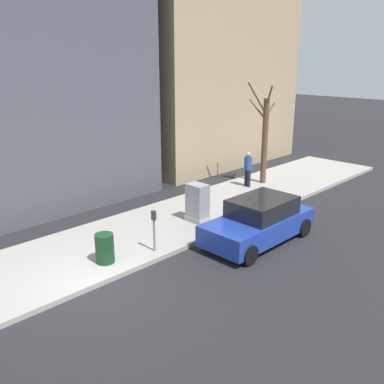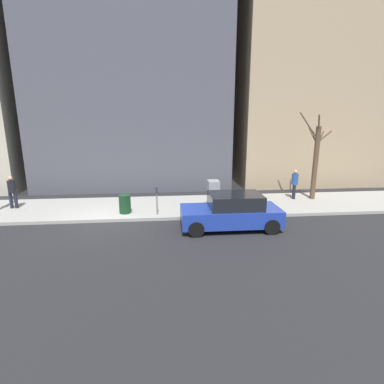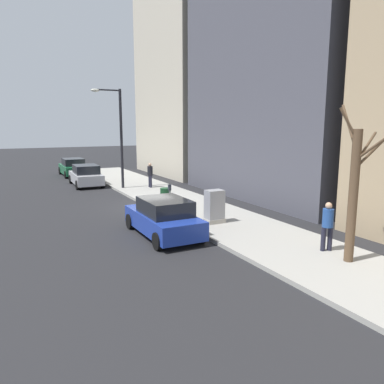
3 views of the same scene
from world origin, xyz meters
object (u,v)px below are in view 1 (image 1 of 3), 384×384
at_px(parked_car_blue, 259,221).
at_px(parking_meter, 154,226).
at_px(bare_tree, 264,138).
at_px(trash_bin, 105,248).
at_px(utility_box, 197,203).
at_px(pedestrian_near_meter, 248,167).

bearing_deg(parked_car_blue, parking_meter, 62.31).
bearing_deg(bare_tree, trash_bin, 99.43).
relative_size(parking_meter, utility_box, 0.94).
xyz_separation_m(utility_box, pedestrian_near_meter, (1.45, -4.93, 0.24)).
distance_m(parking_meter, bare_tree, 9.16).
bearing_deg(bare_tree, parked_car_blue, 124.67).
height_order(parking_meter, pedestrian_near_meter, pedestrian_near_meter).
relative_size(parked_car_blue, trash_bin, 4.68).
bearing_deg(utility_box, pedestrian_near_meter, -73.61).
relative_size(parking_meter, trash_bin, 1.50).
relative_size(trash_bin, pedestrian_near_meter, 0.54).
bearing_deg(parking_meter, pedestrian_near_meter, -73.49).
bearing_deg(parked_car_blue, bare_tree, -55.03).
bearing_deg(utility_box, trash_bin, 95.22).
relative_size(utility_box, bare_tree, 0.30).
height_order(utility_box, bare_tree, bare_tree).
height_order(parked_car_blue, bare_tree, bare_tree).
bearing_deg(parking_meter, utility_box, -73.29).
distance_m(utility_box, pedestrian_near_meter, 5.14).
xyz_separation_m(parking_meter, trash_bin, (0.45, 1.55, -0.38)).
relative_size(parking_meter, bare_tree, 0.28).
distance_m(parking_meter, utility_box, 2.96).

